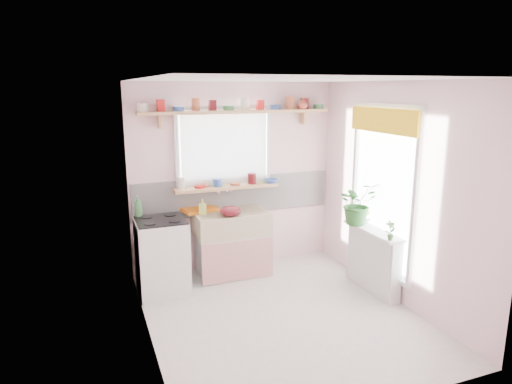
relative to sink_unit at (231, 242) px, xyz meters
name	(u,v)px	position (x,y,z in m)	size (l,w,h in m)	color
room	(303,174)	(0.81, -0.43, 0.94)	(3.20, 3.20, 3.20)	silver
sink_unit	(231,242)	(0.00, 0.00, 0.00)	(0.95, 0.65, 1.11)	white
cooker	(162,256)	(-0.95, -0.24, 0.03)	(0.58, 0.58, 0.93)	white
radiator_ledge	(373,259)	(1.45, -1.09, -0.03)	(0.22, 0.95, 0.78)	white
windowsill	(226,187)	(0.00, 0.19, 0.71)	(1.40, 0.22, 0.04)	tan
pine_shelf	(237,112)	(0.15, 0.18, 1.69)	(2.52, 0.24, 0.04)	tan
shelf_crockery	(234,106)	(0.11, 0.18, 1.76)	(2.47, 0.11, 0.12)	silver
sill_crockery	(223,182)	(-0.05, 0.19, 0.78)	(1.35, 0.11, 0.12)	silver
dish_tray	(199,209)	(-0.38, 0.21, 0.44)	(0.43, 0.33, 0.04)	orange
colander	(230,211)	(-0.06, -0.17, 0.48)	(0.27, 0.27, 0.12)	#5D1018
jade_plant	(357,203)	(1.36, -0.83, 0.61)	(0.48, 0.41, 0.53)	#2B6629
fruit_bowl	(359,220)	(1.43, -0.78, 0.38)	(0.27, 0.27, 0.07)	silver
herb_pot	(390,231)	(1.36, -1.49, 0.46)	(0.12, 0.08, 0.23)	#386729
soap_bottle_sink	(203,207)	(-0.38, 0.00, 0.52)	(0.09, 0.09, 0.20)	#D3E766
sill_cup	(206,183)	(-0.26, 0.25, 0.77)	(0.11, 0.11, 0.09)	white
sill_bowl	(271,181)	(0.61, 0.13, 0.76)	(0.18, 0.18, 0.06)	#375BB3
shelf_vase	(302,104)	(1.06, 0.12, 1.78)	(0.14, 0.14, 0.15)	#B74E38
cooker_bottle	(138,206)	(-1.17, -0.02, 0.61)	(0.10, 0.10, 0.26)	#3D7A44
fruit	(360,215)	(1.44, -0.78, 0.43)	(0.20, 0.14, 0.10)	orange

